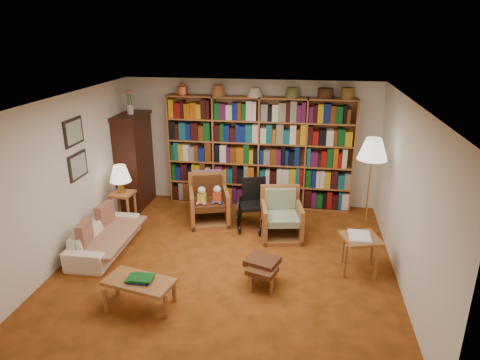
% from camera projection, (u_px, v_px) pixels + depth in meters
% --- Properties ---
extents(floor, '(5.00, 5.00, 0.00)m').
position_uv_depth(floor, '(228.00, 262.00, 6.63)').
color(floor, '#A34919').
rests_on(floor, ground).
extents(ceiling, '(5.00, 5.00, 0.00)m').
position_uv_depth(ceiling, '(226.00, 100.00, 5.78)').
color(ceiling, silver).
rests_on(ceiling, wall_back).
extents(wall_back, '(5.00, 0.00, 5.00)m').
position_uv_depth(wall_back, '(250.00, 143.00, 8.53)').
color(wall_back, silver).
rests_on(wall_back, floor).
extents(wall_front, '(5.00, 0.00, 5.00)m').
position_uv_depth(wall_front, '(177.00, 283.00, 3.89)').
color(wall_front, silver).
rests_on(wall_front, floor).
extents(wall_left, '(0.00, 5.00, 5.00)m').
position_uv_depth(wall_left, '(68.00, 178.00, 6.58)').
color(wall_left, silver).
rests_on(wall_left, floor).
extents(wall_right, '(0.00, 5.00, 5.00)m').
position_uv_depth(wall_right, '(407.00, 197.00, 5.84)').
color(wall_right, silver).
rests_on(wall_right, floor).
extents(bookshelf, '(3.60, 0.30, 2.42)m').
position_uv_depth(bookshelf, '(259.00, 150.00, 8.37)').
color(bookshelf, '#A06531').
rests_on(bookshelf, floor).
extents(curio_cabinet, '(0.50, 0.95, 2.40)m').
position_uv_depth(curio_cabinet, '(135.00, 159.00, 8.50)').
color(curio_cabinet, '#3C1610').
rests_on(curio_cabinet, floor).
extents(framed_pictures, '(0.03, 0.52, 0.97)m').
position_uv_depth(framed_pictures, '(76.00, 149.00, 6.72)').
color(framed_pictures, black).
rests_on(framed_pictures, wall_left).
extents(sofa, '(1.58, 0.63, 0.46)m').
position_uv_depth(sofa, '(104.00, 237.00, 6.92)').
color(sofa, white).
rests_on(sofa, floor).
extents(sofa_throw, '(0.81, 1.51, 0.04)m').
position_uv_depth(sofa_throw, '(107.00, 233.00, 6.89)').
color(sofa_throw, beige).
rests_on(sofa_throw, sofa).
extents(cushion_left, '(0.17, 0.41, 0.40)m').
position_uv_depth(cushion_left, '(105.00, 215.00, 7.19)').
color(cushion_left, maroon).
rests_on(cushion_left, sofa).
extents(cushion_right, '(0.17, 0.41, 0.40)m').
position_uv_depth(cushion_right, '(85.00, 234.00, 6.54)').
color(cushion_right, maroon).
rests_on(cushion_right, sofa).
extents(side_table_lamp, '(0.42, 0.42, 0.60)m').
position_uv_depth(side_table_lamp, '(123.00, 201.00, 7.80)').
color(side_table_lamp, '#A06531').
rests_on(side_table_lamp, floor).
extents(table_lamp, '(0.38, 0.38, 0.52)m').
position_uv_depth(table_lamp, '(120.00, 174.00, 7.62)').
color(table_lamp, '#B78A3A').
rests_on(table_lamp, side_table_lamp).
extents(armchair_leather, '(0.92, 0.93, 0.90)m').
position_uv_depth(armchair_leather, '(210.00, 202.00, 7.94)').
color(armchair_leather, '#A06531').
rests_on(armchair_leather, floor).
extents(armchair_sage, '(0.81, 0.83, 0.85)m').
position_uv_depth(armchair_sage, '(282.00, 218.00, 7.39)').
color(armchair_sage, '#A06531').
rests_on(armchair_sage, floor).
extents(wheelchair, '(0.55, 0.72, 0.90)m').
position_uv_depth(wheelchair, '(253.00, 205.00, 7.70)').
color(wheelchair, black).
rests_on(wheelchair, floor).
extents(floor_lamp, '(0.48, 0.48, 1.80)m').
position_uv_depth(floor_lamp, '(373.00, 153.00, 6.76)').
color(floor_lamp, '#B78A3A').
rests_on(floor_lamp, floor).
extents(side_table_papers, '(0.64, 0.64, 0.59)m').
position_uv_depth(side_table_papers, '(360.00, 243.00, 6.24)').
color(side_table_papers, '#A06531').
rests_on(side_table_papers, floor).
extents(footstool_a, '(0.46, 0.43, 0.32)m').
position_uv_depth(footstool_a, '(262.00, 272.00, 5.87)').
color(footstool_a, '#4E2514').
rests_on(footstool_a, floor).
extents(footstool_b, '(0.54, 0.50, 0.37)m').
position_uv_depth(footstool_b, '(262.00, 263.00, 6.02)').
color(footstool_b, '#4E2514').
rests_on(footstool_b, floor).
extents(coffee_table, '(0.96, 0.62, 0.44)m').
position_uv_depth(coffee_table, '(139.00, 284.00, 5.48)').
color(coffee_table, '#A06531').
rests_on(coffee_table, floor).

